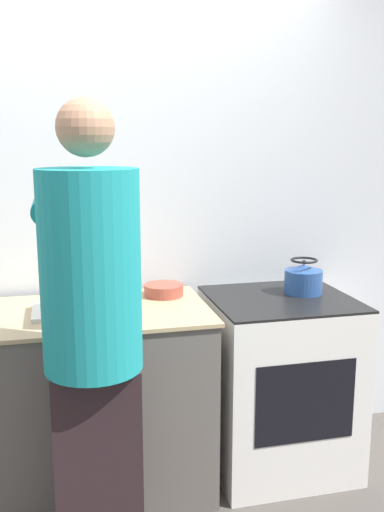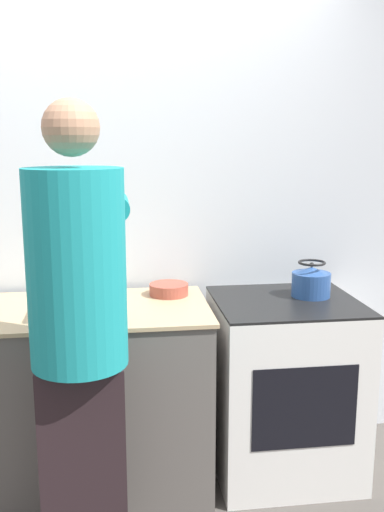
{
  "view_description": "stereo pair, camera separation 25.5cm",
  "coord_description": "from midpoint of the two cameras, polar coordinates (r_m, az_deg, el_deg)",
  "views": [
    {
      "loc": [
        -0.18,
        -2.21,
        1.65
      ],
      "look_at": [
        0.41,
        0.22,
        1.14
      ],
      "focal_mm": 40.0,
      "sensor_mm": 36.0,
      "label": 1
    },
    {
      "loc": [
        0.07,
        -2.26,
        1.65
      ],
      "look_at": [
        0.41,
        0.22,
        1.14
      ],
      "focal_mm": 40.0,
      "sensor_mm": 36.0,
      "label": 2
    }
  ],
  "objects": [
    {
      "name": "wall_back",
      "position": [
        2.97,
        -6.72,
        4.57
      ],
      "size": [
        8.0,
        0.05,
        2.6
      ],
      "color": "silver",
      "rests_on": "ground_plane"
    },
    {
      "name": "knife",
      "position": [
        2.66,
        -8.54,
        -4.78
      ],
      "size": [
        0.25,
        0.05,
        0.01
      ],
      "rotation": [
        0.0,
        0.0,
        -0.09
      ],
      "color": "silver",
      "rests_on": "cutting_board"
    },
    {
      "name": "counter",
      "position": [
        2.84,
        -13.93,
        -13.98
      ],
      "size": [
        1.75,
        0.65,
        0.89
      ],
      "color": "#5B5651",
      "rests_on": "ground_plane"
    },
    {
      "name": "person",
      "position": [
        2.11,
        -7.8,
        -7.47
      ],
      "size": [
        0.4,
        0.63,
        1.79
      ],
      "color": "black",
      "rests_on": "ground_plane"
    },
    {
      "name": "cutting_board",
      "position": [
        2.65,
        -8.94,
        -5.09
      ],
      "size": [
        0.36,
        0.25,
        0.02
      ],
      "color": "silver",
      "rests_on": "counter"
    },
    {
      "name": "bowl_prep",
      "position": [
        2.84,
        0.24,
        -3.39
      ],
      "size": [
        0.19,
        0.19,
        0.06
      ],
      "color": "#9E4738",
      "rests_on": "counter"
    },
    {
      "name": "oven",
      "position": [
        2.98,
        11.66,
        -12.65
      ],
      "size": [
        0.69,
        0.64,
        0.89
      ],
      "color": "silver",
      "rests_on": "ground_plane"
    },
    {
      "name": "kettle",
      "position": [
        2.91,
        14.31,
        -2.54
      ],
      "size": [
        0.19,
        0.19,
        0.18
      ],
      "color": "#284C8C",
      "rests_on": "oven"
    }
  ]
}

